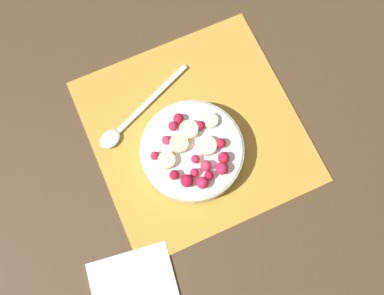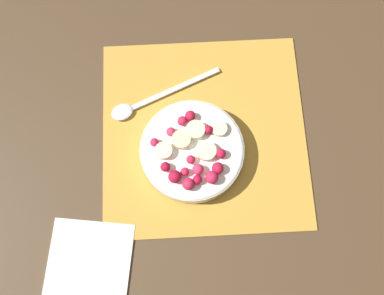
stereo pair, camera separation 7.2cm
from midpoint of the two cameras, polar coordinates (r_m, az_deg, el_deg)
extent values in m
plane|color=#4C3823|center=(0.77, 4.23, 1.42)|extent=(3.00, 3.00, 0.00)
cube|color=gold|center=(0.77, 4.25, 1.48)|extent=(0.37, 0.36, 0.01)
cylinder|color=silver|center=(0.74, 2.72, -1.02)|extent=(0.18, 0.18, 0.03)
torus|color=silver|center=(0.73, 2.77, -0.78)|extent=(0.18, 0.18, 0.01)
cylinder|color=white|center=(0.72, 2.79, -0.68)|extent=(0.16, 0.16, 0.00)
cylinder|color=#F4EAB7|center=(0.72, 4.41, -1.04)|extent=(0.04, 0.04, 0.01)
cylinder|color=#F4EAB7|center=(0.71, -0.98, -0.97)|extent=(0.04, 0.04, 0.01)
cylinder|color=#F4EAB7|center=(0.73, 3.26, 1.84)|extent=(0.03, 0.03, 0.01)
cylinder|color=beige|center=(0.72, 1.37, 0.53)|extent=(0.04, 0.04, 0.01)
cylinder|color=#F4EAB7|center=(0.73, 6.43, 2.01)|extent=(0.04, 0.04, 0.01)
sphere|color=#B21433|center=(0.70, 0.57, -4.44)|extent=(0.02, 0.02, 0.02)
sphere|color=#DB3356|center=(0.71, 3.67, -3.45)|extent=(0.02, 0.02, 0.02)
sphere|color=#D12347|center=(0.72, -2.24, 0.20)|extent=(0.01, 0.01, 0.01)
sphere|color=#D12347|center=(0.71, 1.90, -3.77)|extent=(0.01, 0.01, 0.01)
sphere|color=red|center=(0.73, 2.53, 3.77)|extent=(0.02, 0.02, 0.02)
sphere|color=#D12347|center=(0.73, 1.47, 3.06)|extent=(0.02, 0.02, 0.02)
sphere|color=red|center=(0.71, 6.30, -3.27)|extent=(0.02, 0.02, 0.02)
sphere|color=red|center=(0.72, 6.67, -1.30)|extent=(0.02, 0.02, 0.02)
sphere|color=#D12347|center=(0.71, 2.68, -2.12)|extent=(0.01, 0.01, 0.01)
sphere|color=#D12347|center=(0.70, 5.55, -4.52)|extent=(0.02, 0.02, 0.02)
sphere|color=#B21433|center=(0.71, -0.74, -3.11)|extent=(0.02, 0.02, 0.02)
sphere|color=#B21433|center=(0.70, 3.59, -4.83)|extent=(0.02, 0.02, 0.02)
sphere|color=#DB3356|center=(0.72, -0.04, 1.61)|extent=(0.02, 0.02, 0.02)
sphere|color=#B21433|center=(0.73, 4.98, 1.88)|extent=(0.02, 0.02, 0.02)
sphere|color=#D12347|center=(0.70, 2.41, -5.41)|extent=(0.02, 0.02, 0.02)
cube|color=silver|center=(0.79, 0.36, 7.42)|extent=(0.08, 0.17, 0.00)
ellipsoid|color=silver|center=(0.78, -6.76, 4.27)|extent=(0.04, 0.05, 0.01)
cube|color=white|center=(0.75, -10.99, -16.01)|extent=(0.17, 0.16, 0.01)
camera|label=1|loc=(0.04, -87.09, 10.18)|focal=40.00mm
camera|label=2|loc=(0.04, 92.91, -10.18)|focal=40.00mm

